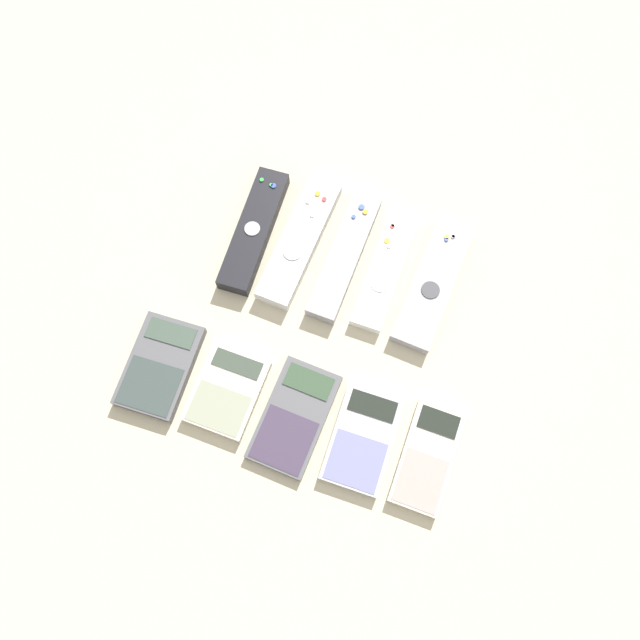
% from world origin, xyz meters
% --- Properties ---
extents(ground_plane, '(3.00, 3.00, 0.00)m').
position_xyz_m(ground_plane, '(0.00, 0.00, 0.00)').
color(ground_plane, '#B2A88E').
extents(remote_0, '(0.06, 0.20, 0.03)m').
position_xyz_m(remote_0, '(-0.14, 0.13, 0.01)').
color(remote_0, black).
rests_on(remote_0, ground_plane).
extents(remote_1, '(0.06, 0.21, 0.02)m').
position_xyz_m(remote_1, '(-0.07, 0.14, 0.01)').
color(remote_1, silver).
rests_on(remote_1, ground_plane).
extents(remote_2, '(0.05, 0.21, 0.02)m').
position_xyz_m(remote_2, '(-0.00, 0.14, 0.01)').
color(remote_2, gray).
rests_on(remote_2, ground_plane).
extents(remote_3, '(0.05, 0.18, 0.02)m').
position_xyz_m(remote_3, '(0.06, 0.13, 0.01)').
color(remote_3, white).
rests_on(remote_3, ground_plane).
extents(remote_4, '(0.07, 0.20, 0.02)m').
position_xyz_m(remote_4, '(0.14, 0.14, 0.01)').
color(remote_4, gray).
rests_on(remote_4, ground_plane).
extents(calculator_0, '(0.09, 0.14, 0.02)m').
position_xyz_m(calculator_0, '(-0.19, -0.11, 0.01)').
color(calculator_0, '#4C4C51').
rests_on(calculator_0, ground_plane).
extents(calculator_1, '(0.09, 0.12, 0.02)m').
position_xyz_m(calculator_1, '(-0.09, -0.11, 0.01)').
color(calculator_1, beige).
rests_on(calculator_1, ground_plane).
extents(calculator_2, '(0.09, 0.15, 0.01)m').
position_xyz_m(calculator_2, '(0.01, -0.11, 0.01)').
color(calculator_2, '#4C4C51').
rests_on(calculator_2, ground_plane).
extents(calculator_3, '(0.08, 0.14, 0.02)m').
position_xyz_m(calculator_3, '(0.11, -0.11, 0.01)').
color(calculator_3, '#B2B2B7').
rests_on(calculator_3, ground_plane).
extents(calculator_4, '(0.07, 0.14, 0.02)m').
position_xyz_m(calculator_4, '(0.20, -0.10, 0.01)').
color(calculator_4, beige).
rests_on(calculator_4, ground_plane).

